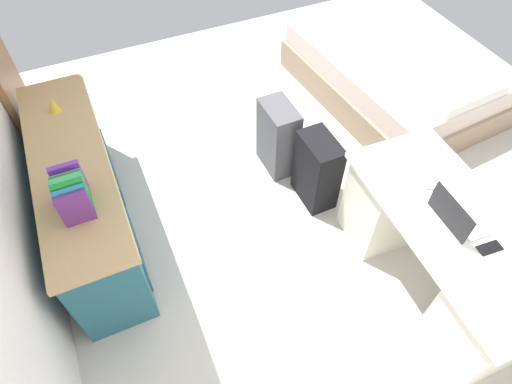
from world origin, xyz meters
TOP-DOWN VIEW (x-y plane):
  - ground_plane at (0.00, 0.00)m, footprint 5.31×5.31m
  - desk at (-1.04, -0.18)m, footprint 1.47×0.72m
  - credenza at (0.34, 1.77)m, footprint 1.80×0.48m
  - bed at (0.78, -1.19)m, footprint 2.01×1.55m
  - suitcase_black at (-0.05, 0.14)m, footprint 0.36×0.22m
  - suitcase_spare_grey at (0.38, 0.25)m, footprint 0.36×0.23m
  - laptop at (-1.02, -0.15)m, footprint 0.32×0.23m
  - computer_mouse at (-0.77, -0.20)m, footprint 0.06×0.10m
  - cell_phone_near_laptop at (-1.25, -0.21)m, footprint 0.08×0.14m
  - book_row at (-0.06, 1.77)m, footprint 0.28×0.17m
  - figurine_small at (0.86, 1.77)m, footprint 0.08×0.08m

SIDE VIEW (x-z plane):
  - ground_plane at x=0.00m, z-range 0.00..0.00m
  - bed at x=0.78m, z-range -0.05..0.53m
  - suitcase_black at x=-0.05m, z-range 0.00..0.60m
  - suitcase_spare_grey at x=0.38m, z-range 0.00..0.61m
  - credenza at x=0.34m, z-range 0.00..0.74m
  - desk at x=-1.04m, z-range 0.02..0.74m
  - cell_phone_near_laptop at x=-1.25m, z-range 0.73..0.73m
  - computer_mouse at x=-0.77m, z-range 0.73..0.75m
  - laptop at x=-1.02m, z-range 0.67..0.88m
  - figurine_small at x=0.86m, z-range 0.74..0.85m
  - book_row at x=-0.06m, z-range 0.74..0.98m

